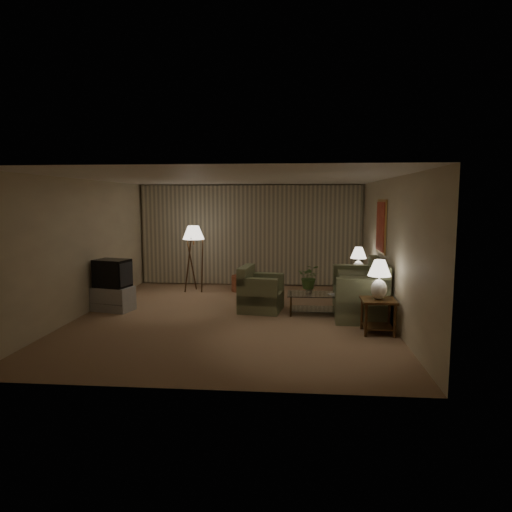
% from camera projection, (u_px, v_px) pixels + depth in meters
% --- Properties ---
extents(ground, '(7.00, 7.00, 0.00)m').
position_uv_depth(ground, '(233.00, 317.00, 9.01)').
color(ground, '#966953').
rests_on(ground, ground).
extents(room_shell, '(6.04, 7.02, 2.72)m').
position_uv_depth(room_shell, '(242.00, 224.00, 10.28)').
color(room_shell, beige).
rests_on(room_shell, ground).
extents(sofa, '(2.03, 1.16, 0.86)m').
position_uv_depth(sofa, '(359.00, 293.00, 9.18)').
color(sofa, '#727A55').
rests_on(sofa, ground).
extents(armchair, '(1.10, 1.06, 0.73)m').
position_uv_depth(armchair, '(261.00, 293.00, 9.45)').
color(armchair, '#727A55').
rests_on(armchair, ground).
extents(side_table_near, '(0.58, 0.58, 0.60)m').
position_uv_depth(side_table_near, '(378.00, 310.00, 7.84)').
color(side_table_near, '#331B0D').
rests_on(side_table_near, ground).
extents(side_table_far, '(0.49, 0.41, 0.60)m').
position_uv_depth(side_table_far, '(358.00, 283.00, 10.41)').
color(side_table_far, '#331B0D').
rests_on(side_table_far, ground).
extents(table_lamp_near, '(0.40, 0.40, 0.68)m').
position_uv_depth(table_lamp_near, '(379.00, 276.00, 7.76)').
color(table_lamp_near, white).
rests_on(table_lamp_near, side_table_near).
extents(table_lamp_far, '(0.36, 0.36, 0.63)m').
position_uv_depth(table_lamp_far, '(358.00, 258.00, 10.34)').
color(table_lamp_far, white).
rests_on(table_lamp_far, side_table_far).
extents(coffee_table, '(1.17, 0.64, 0.41)m').
position_uv_depth(coffee_table, '(317.00, 301.00, 9.17)').
color(coffee_table, silver).
rests_on(coffee_table, ground).
extents(tv_cabinet, '(1.02, 0.85, 0.50)m').
position_uv_depth(tv_cabinet, '(113.00, 299.00, 9.48)').
color(tv_cabinet, '#ACACAF').
rests_on(tv_cabinet, ground).
extents(crt_tv, '(0.88, 0.78, 0.57)m').
position_uv_depth(crt_tv, '(112.00, 273.00, 9.41)').
color(crt_tv, black).
rests_on(crt_tv, tv_cabinet).
extents(floor_lamp, '(0.54, 0.54, 1.65)m').
position_uv_depth(floor_lamp, '(194.00, 257.00, 11.38)').
color(floor_lamp, '#331B0D').
rests_on(floor_lamp, ground).
extents(ottoman, '(0.60, 0.60, 0.39)m').
position_uv_depth(ottoman, '(243.00, 283.00, 11.53)').
color(ottoman, '#974F33').
rests_on(ottoman, ground).
extents(vase, '(0.17, 0.17, 0.14)m').
position_uv_depth(vase, '(309.00, 290.00, 9.16)').
color(vase, white).
rests_on(vase, coffee_table).
extents(flowers, '(0.49, 0.44, 0.49)m').
position_uv_depth(flowers, '(310.00, 275.00, 9.12)').
color(flowers, '#4D7634').
rests_on(flowers, vase).
extents(book, '(0.22, 0.26, 0.02)m').
position_uv_depth(book, '(330.00, 295.00, 9.03)').
color(book, olive).
rests_on(book, coffee_table).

